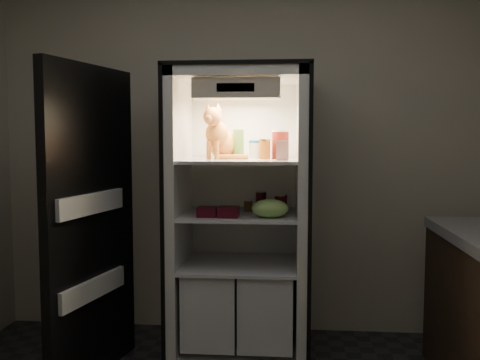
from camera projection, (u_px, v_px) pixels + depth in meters
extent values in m
plane|color=beige|center=(245.00, 148.00, 3.90)|extent=(3.60, 0.00, 3.60)
cube|color=white|center=(244.00, 208.00, 3.81)|extent=(0.85, 0.06, 1.85)
cube|color=white|center=(181.00, 214.00, 3.52)|extent=(0.06, 0.70, 1.85)
cube|color=white|center=(301.00, 215.00, 3.46)|extent=(0.06, 0.70, 1.85)
cube|color=white|center=(240.00, 76.00, 3.41)|extent=(0.85, 0.70, 0.06)
cube|color=white|center=(240.00, 347.00, 3.56)|extent=(0.85, 0.70, 0.06)
cube|color=black|center=(174.00, 214.00, 3.53)|extent=(0.02, 0.72, 1.87)
cube|color=black|center=(307.00, 216.00, 3.45)|extent=(0.02, 0.72, 1.87)
cube|color=black|center=(240.00, 69.00, 3.41)|extent=(0.90, 0.72, 0.02)
cube|color=white|center=(240.00, 161.00, 3.43)|extent=(0.73, 0.62, 0.02)
cube|color=white|center=(240.00, 215.00, 3.46)|extent=(0.73, 0.62, 0.02)
cube|color=white|center=(213.00, 301.00, 3.52)|extent=(0.34, 0.58, 0.48)
cube|color=white|center=(266.00, 303.00, 3.49)|extent=(0.34, 0.58, 0.48)
cube|color=white|center=(240.00, 265.00, 3.49)|extent=(0.73, 0.62, 0.02)
cube|color=#F0E0C5|center=(237.00, 89.00, 3.18)|extent=(0.52, 0.18, 0.12)
cube|color=black|center=(235.00, 87.00, 3.10)|extent=(0.22, 0.01, 0.05)
cube|color=black|center=(91.00, 223.00, 3.15)|extent=(0.25, 0.86, 1.85)
cube|color=white|center=(92.00, 288.00, 3.12)|extent=(0.20, 0.63, 0.12)
cube|color=white|center=(90.00, 204.00, 3.08)|extent=(0.20, 0.63, 0.12)
ellipsoid|color=orange|center=(223.00, 145.00, 3.52)|extent=(0.25, 0.27, 0.19)
ellipsoid|color=orange|center=(217.00, 134.00, 3.43)|extent=(0.18, 0.18, 0.16)
sphere|color=orange|center=(213.00, 117.00, 3.37)|extent=(0.15, 0.15, 0.12)
sphere|color=orange|center=(209.00, 119.00, 3.33)|extent=(0.06, 0.06, 0.05)
cone|color=orange|center=(208.00, 108.00, 3.39)|extent=(0.06, 0.06, 0.05)
cone|color=orange|center=(218.00, 107.00, 3.36)|extent=(0.06, 0.06, 0.05)
cylinder|color=orange|center=(209.00, 150.00, 3.40)|extent=(0.03, 0.03, 0.12)
cylinder|color=orange|center=(217.00, 150.00, 3.38)|extent=(0.03, 0.03, 0.12)
cylinder|color=orange|center=(231.00, 157.00, 3.41)|extent=(0.22, 0.05, 0.03)
cylinder|color=#248435|center=(238.00, 145.00, 3.48)|extent=(0.07, 0.07, 0.18)
cylinder|color=#248435|center=(238.00, 131.00, 3.47)|extent=(0.07, 0.07, 0.02)
cylinder|color=white|center=(255.00, 151.00, 3.51)|extent=(0.08, 0.08, 0.10)
cylinder|color=blue|center=(255.00, 142.00, 3.51)|extent=(0.09, 0.09, 0.02)
cylinder|color=maroon|center=(265.00, 150.00, 3.43)|extent=(0.07, 0.07, 0.12)
cylinder|color=#AB7E2D|center=(265.00, 140.00, 3.43)|extent=(0.07, 0.07, 0.01)
cylinder|color=maroon|center=(280.00, 145.00, 3.48)|extent=(0.11, 0.11, 0.17)
cylinder|color=white|center=(280.00, 131.00, 3.47)|extent=(0.11, 0.11, 0.01)
cube|color=silver|center=(282.00, 150.00, 3.28)|extent=(0.07, 0.07, 0.12)
cylinder|color=black|center=(261.00, 201.00, 3.56)|extent=(0.07, 0.07, 0.13)
cylinder|color=#B2B2B2|center=(261.00, 192.00, 3.55)|extent=(0.07, 0.07, 0.00)
cylinder|color=black|center=(282.00, 204.00, 3.46)|extent=(0.07, 0.07, 0.12)
cylinder|color=#B2B2B2|center=(282.00, 194.00, 3.45)|extent=(0.07, 0.07, 0.00)
cylinder|color=black|center=(280.00, 205.00, 3.40)|extent=(0.06, 0.06, 0.12)
cylinder|color=#B2B2B2|center=(280.00, 196.00, 3.40)|extent=(0.07, 0.07, 0.00)
cylinder|color=#523C17|center=(248.00, 206.00, 3.53)|extent=(0.06, 0.06, 0.07)
cylinder|color=#B2B2B2|center=(248.00, 200.00, 3.53)|extent=(0.06, 0.06, 0.01)
ellipsoid|color=#97CF61|center=(270.00, 208.00, 3.27)|extent=(0.23, 0.16, 0.11)
cube|color=#500D19|center=(207.00, 212.00, 3.31)|extent=(0.12, 0.12, 0.06)
cube|color=#500D19|center=(228.00, 212.00, 3.29)|extent=(0.13, 0.13, 0.06)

